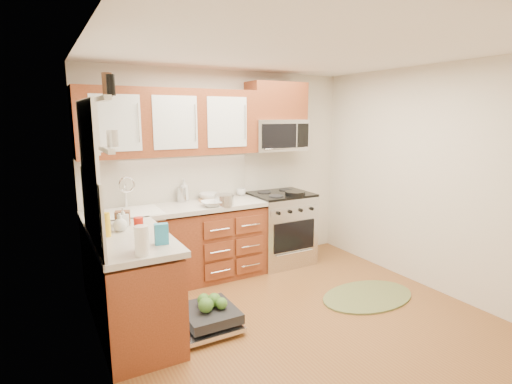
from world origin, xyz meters
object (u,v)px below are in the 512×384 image
dishwasher (205,319)px  skillet (295,193)px  microwave (277,135)px  paper_towel_roll (142,241)px  rug (368,296)px  stock_pot (224,200)px  bowl_b (210,197)px  range (281,228)px  cutting_board (210,200)px  cup (241,192)px  bowl_a (212,204)px  sink (132,223)px  upper_cabinets (171,122)px

dishwasher → skillet: size_ratio=2.73×
microwave → dishwasher: microwave is taller
skillet → paper_towel_roll: 2.56m
rug → stock_pot: stock_pot is taller
paper_towel_roll → bowl_b: (1.21, 1.62, -0.07)m
range → cutting_board: (-0.96, 0.12, 0.46)m
stock_pot → bowl_b: size_ratio=0.86×
cutting_board → cup: bearing=11.7°
range → rug: size_ratio=0.87×
range → bowl_a: (-1.05, -0.18, 0.48)m
dishwasher → sink: bearing=109.2°
range → stock_pot: (-0.92, -0.21, 0.52)m
sink → paper_towel_roll: bearing=-98.6°
paper_towel_roll → sink: bearing=81.4°
range → cutting_board: 1.07m
cutting_board → paper_towel_roll: (-1.19, -1.57, 0.10)m
range → dishwasher: bearing=-143.7°
bowl_b → stock_pot: bearing=-86.9°
stock_pot → paper_towel_roll: 1.75m
stock_pot → skillet: bearing=0.5°
microwave → cutting_board: microwave is taller
dishwasher → upper_cabinets: bearing=84.0°
bowl_a → paper_towel_roll: bearing=-130.8°
rug → bowl_b: bearing=127.7°
dishwasher → cutting_board: cutting_board is taller
rug → upper_cabinets: bearing=137.6°
bowl_b → cup: bearing=6.3°
cutting_board → cup: cup is taller
stock_pot → microwave: bearing=19.8°
skillet → bowl_a: bearing=179.0°
dishwasher → paper_towel_roll: 1.16m
skillet → bowl_b: size_ratio=0.99×
rug → paper_towel_roll: bearing=-178.2°
stock_pot → rug: bearing=-44.7°
rug → cup: bearing=114.9°
dishwasher → cutting_board: bearing=65.2°
microwave → stock_pot: 1.20m
sink → rug: bearing=-31.9°
dishwasher → cup: 1.93m
upper_cabinets → paper_towel_roll: 1.95m
rug → cup: (-0.74, 1.59, 0.96)m
dishwasher → paper_towel_roll: bearing=-152.2°
microwave → stock_pot: bearing=-160.2°
skillet → stock_pot: bearing=-179.5°
skillet → bowl_b: 1.08m
sink → stock_pot: 1.05m
upper_cabinets → bowl_b: bearing=3.1°
paper_towel_roll → cup: size_ratio=1.89×
range → dishwasher: 1.95m
rug → range: bearing=100.7°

